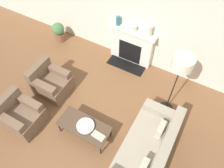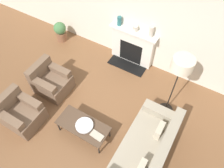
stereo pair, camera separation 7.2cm
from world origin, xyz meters
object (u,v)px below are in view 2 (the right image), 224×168
object	(u,v)px
book	(97,136)
floor_lamp	(181,69)
mantel_vase_left	(119,21)
mantel_vase_center_left	(135,28)
potted_plant	(60,31)
coffee_table	(83,126)
fireplace	(132,47)
armchair_near	(20,113)
couch	(146,151)
mantel_vase_center_right	(151,32)
bowl	(84,125)
armchair_far	(51,81)

from	to	relation	value
book	floor_lamp	size ratio (longest dim) A/B	0.16
mantel_vase_left	floor_lamp	bearing A→B (deg)	-29.16
mantel_vase_center_left	potted_plant	distance (m)	2.54
book	coffee_table	bearing A→B (deg)	176.46
fireplace	floor_lamp	world-z (taller)	floor_lamp
armchair_near	mantel_vase_center_left	world-z (taller)	mantel_vase_center_left
couch	coffee_table	size ratio (longest dim) A/B	1.68
couch	mantel_vase_center_right	world-z (taller)	mantel_vase_center_right
mantel_vase_center_right	potted_plant	distance (m)	2.97
coffee_table	potted_plant	xyz separation A→B (m)	(-2.48, 2.33, -0.03)
mantel_vase_center_right	bowl	bearing A→B (deg)	-96.00
couch	mantel_vase_center_left	size ratio (longest dim) A/B	13.21
bowl	mantel_vase_center_right	world-z (taller)	mantel_vase_center_right
book	mantel_vase_center_left	world-z (taller)	mantel_vase_center_left
book	floor_lamp	distance (m)	2.21
couch	book	size ratio (longest dim) A/B	6.58
fireplace	bowl	bearing A→B (deg)	-86.02
floor_lamp	bowl	bearing A→B (deg)	-131.13
bowl	mantel_vase_center_right	distance (m)	2.79
bowl	armchair_far	bearing A→B (deg)	156.95
bowl	potted_plant	distance (m)	3.44
armchair_near	mantel_vase_center_left	bearing A→B (deg)	-23.70
armchair_near	potted_plant	size ratio (longest dim) A/B	1.33
fireplace	potted_plant	bearing A→B (deg)	-172.35
floor_lamp	potted_plant	world-z (taller)	floor_lamp
bowl	fireplace	bearing A→B (deg)	93.98
coffee_table	potted_plant	size ratio (longest dim) A/B	1.83
potted_plant	armchair_far	bearing A→B (deg)	-59.03
floor_lamp	mantel_vase_left	bearing A→B (deg)	150.84
bowl	book	bearing A→B (deg)	-8.23
couch	potted_plant	bearing A→B (deg)	-118.39
couch	coffee_table	xyz separation A→B (m)	(-1.44, -0.20, 0.06)
couch	armchair_near	bearing A→B (deg)	-77.29
couch	armchair_far	xyz separation A→B (m)	(-2.92, 0.44, -0.01)
armchair_far	mantel_vase_center_left	size ratio (longest dim) A/B	5.70
armchair_near	mantel_vase_center_left	size ratio (longest dim) A/B	5.70
armchair_near	mantel_vase_center_left	xyz separation A→B (m)	(1.36, 3.11, 0.87)
coffee_table	floor_lamp	distance (m)	2.40
mantel_vase_center_right	couch	bearing A→B (deg)	-65.54
armchair_near	armchair_far	world-z (taller)	same
book	mantel_vase_left	distance (m)	3.00
couch	bowl	size ratio (longest dim) A/B	5.08
mantel_vase_center_left	potted_plant	size ratio (longest dim) A/B	0.23
fireplace	mantel_vase_left	bearing A→B (deg)	178.11
armchair_near	potted_plant	distance (m)	2.96
fireplace	mantel_vase_left	xyz separation A→B (m)	(-0.45, 0.01, 0.69)
fireplace	book	size ratio (longest dim) A/B	4.47
coffee_table	armchair_far	bearing A→B (deg)	156.42
bowl	armchair_near	bearing A→B (deg)	-163.55
mantel_vase_left	potted_plant	xyz separation A→B (m)	(-1.90, -0.33, -0.88)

